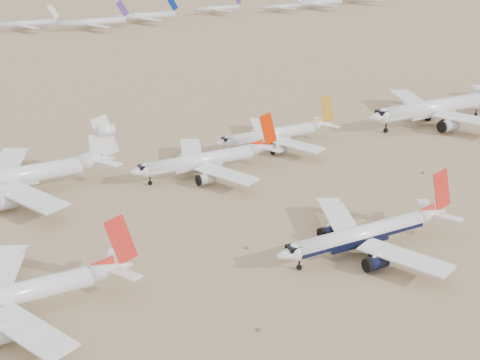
{
  "coord_description": "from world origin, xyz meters",
  "views": [
    {
      "loc": [
        -96.41,
        -104.6,
        72.06
      ],
      "look_at": [
        -20.1,
        36.71,
        7.0
      ],
      "focal_mm": 50.0,
      "sensor_mm": 36.0,
      "label": 1
    }
  ],
  "objects_px": {
    "main_airliner": "(368,233)",
    "row2_navy_widebody": "(438,107)",
    "second_airliner": "(13,295)",
    "row2_white_trijet": "(18,176)"
  },
  "relations": [
    {
      "from": "main_airliner",
      "to": "row2_navy_widebody",
      "type": "height_order",
      "value": "row2_navy_widebody"
    },
    {
      "from": "main_airliner",
      "to": "second_airliner",
      "type": "xyz_separation_m",
      "value": [
        -75.53,
        10.7,
        0.2
      ]
    },
    {
      "from": "row2_white_trijet",
      "to": "second_airliner",
      "type": "bearing_deg",
      "value": -102.13
    },
    {
      "from": "row2_navy_widebody",
      "to": "row2_white_trijet",
      "type": "bearing_deg",
      "value": 178.22
    },
    {
      "from": "second_airliner",
      "to": "row2_white_trijet",
      "type": "height_order",
      "value": "row2_white_trijet"
    },
    {
      "from": "main_airliner",
      "to": "row2_navy_widebody",
      "type": "relative_size",
      "value": 0.76
    },
    {
      "from": "second_airliner",
      "to": "row2_white_trijet",
      "type": "bearing_deg",
      "value": 77.87
    },
    {
      "from": "row2_navy_widebody",
      "to": "second_airliner",
      "type": "bearing_deg",
      "value": -160.89
    },
    {
      "from": "main_airliner",
      "to": "row2_white_trijet",
      "type": "distance_m",
      "value": 94.46
    },
    {
      "from": "row2_white_trijet",
      "to": "main_airliner",
      "type": "bearing_deg",
      "value": -48.46
    }
  ]
}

